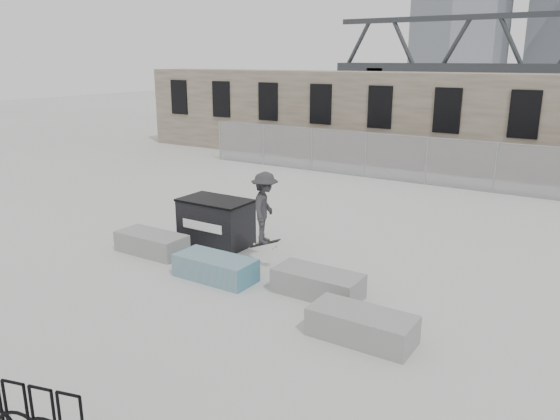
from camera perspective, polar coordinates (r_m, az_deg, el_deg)
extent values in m
plane|color=beige|center=(13.02, -2.76, -7.72)|extent=(120.00, 120.00, 0.00)
cube|color=#6A5E4E|center=(27.05, 17.72, 8.71)|extent=(36.00, 2.50, 4.50)
cube|color=black|center=(33.80, -10.47, 11.52)|extent=(1.20, 0.12, 2.00)
cube|color=black|center=(31.72, -6.14, 11.43)|extent=(1.20, 0.12, 2.00)
cube|color=black|center=(29.83, -1.24, 11.26)|extent=(1.20, 0.12, 2.00)
cube|color=black|center=(28.18, 4.28, 10.97)|extent=(1.20, 0.12, 2.00)
cube|color=black|center=(26.81, 10.40, 10.52)|extent=(1.20, 0.12, 2.00)
cube|color=black|center=(25.77, 17.08, 9.91)|extent=(1.20, 0.12, 2.00)
cube|color=black|center=(25.09, 24.18, 9.10)|extent=(1.20, 0.12, 2.00)
cylinder|color=gray|center=(28.88, -6.31, 7.23)|extent=(0.06, 0.06, 2.00)
cylinder|color=gray|center=(27.25, -1.76, 6.82)|extent=(0.06, 0.06, 2.00)
cylinder|color=gray|center=(25.82, 3.32, 6.31)|extent=(0.06, 0.06, 2.00)
cylinder|color=gray|center=(24.61, 8.93, 5.69)|extent=(0.06, 0.06, 2.00)
cylinder|color=gray|center=(23.66, 15.05, 4.95)|extent=(0.06, 0.06, 2.00)
cylinder|color=gray|center=(23.00, 21.57, 4.10)|extent=(0.06, 0.06, 2.00)
cube|color=#99999E|center=(23.66, 15.05, 4.95)|extent=(22.00, 0.02, 2.00)
cylinder|color=gray|center=(23.50, 15.22, 7.35)|extent=(22.00, 0.04, 0.04)
cube|color=gray|center=(15.31, -13.26, -3.39)|extent=(2.00, 0.90, 0.56)
cube|color=#2D471E|center=(15.24, -13.31, -2.61)|extent=(1.76, 0.66, 0.10)
cube|color=#2C6D86|center=(13.30, -6.76, -6.01)|extent=(2.00, 0.90, 0.56)
cube|color=#2D471E|center=(13.22, -6.79, -5.12)|extent=(1.76, 0.66, 0.10)
cube|color=gray|center=(12.36, 3.97, -7.64)|extent=(2.00, 0.90, 0.56)
cube|color=#2D471E|center=(12.28, 3.99, -6.70)|extent=(1.76, 0.66, 0.10)
cube|color=gray|center=(10.63, 8.53, -11.87)|extent=(2.00, 0.90, 0.56)
cube|color=#2D471E|center=(10.53, 8.58, -10.81)|extent=(1.76, 0.66, 0.10)
cube|color=black|center=(15.61, -6.71, -1.32)|extent=(1.96, 1.18, 1.27)
cube|color=black|center=(15.43, -6.79, 1.01)|extent=(2.01, 1.23, 0.06)
cube|color=white|center=(15.15, -8.16, -1.71)|extent=(1.37, 0.02, 0.24)
torus|color=black|center=(8.81, -25.80, -18.38)|extent=(0.87, 0.28, 0.89)
torus|color=black|center=(8.54, -23.47, -19.24)|extent=(0.87, 0.28, 0.89)
cube|color=gray|center=(70.19, 10.25, 12.77)|extent=(2.00, 3.00, 4.00)
imported|color=#2C2B2E|center=(13.33, -1.59, 0.23)|extent=(1.05, 1.32, 1.78)
cube|color=black|center=(13.60, -1.56, -3.51)|extent=(0.78, 0.30, 0.29)
cylinder|color=beige|center=(13.71, -2.70, -3.58)|extent=(0.06, 0.03, 0.06)
cylinder|color=beige|center=(13.82, -2.36, -3.42)|extent=(0.06, 0.03, 0.06)
cylinder|color=beige|center=(13.41, -0.74, -4.00)|extent=(0.06, 0.03, 0.06)
cylinder|color=beige|center=(13.52, -0.41, -3.84)|extent=(0.06, 0.03, 0.06)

